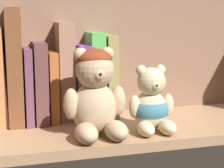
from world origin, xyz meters
TOP-DOWN VIEW (x-y plane):
  - shelf_board at (0.00, 0.00)cm, footprint 77.37×24.50cm
  - shelf_back_panel at (0.00, 12.85)cm, footprint 79.77×1.20cm
  - book_4 at (-25.73, 9.03)cm, footprint 2.74×10.77cm
  - book_5 at (-22.72, 9.03)cm, footprint 3.14×13.03cm
  - book_6 at (-19.97, 9.03)cm, footprint 1.62×13.16cm
  - book_7 at (-17.42, 9.03)cm, footprint 2.74×13.25cm
  - book_8 at (-14.74, 9.03)cm, footprint 1.88×11.78cm
  - book_9 at (-11.71, 9.03)cm, footprint 3.47×9.16cm
  - book_10 at (-8.20, 9.03)cm, footprint 3.46×13.87cm
  - book_11 at (-4.80, 9.03)cm, footprint 3.22×9.19cm
  - book_12 at (-1.66, 9.03)cm, footprint 2.63×10.37cm
  - teddy_bear_larger at (-8.10, -5.32)cm, footprint 12.45×12.61cm
  - teddy_bear_smaller at (3.43, -5.30)cm, footprint 9.74×10.16cm

SIDE VIEW (x-z plane):
  - shelf_board at x=0.00cm, z-range 0.00..2.00cm
  - teddy_bear_smaller at x=3.43cm, z-range 0.57..13.95cm
  - book_8 at x=-14.74cm, z-range 2.00..17.36cm
  - teddy_bear_larger at x=-8.10cm, z-range 1.56..18.66cm
  - book_6 at x=-19.97cm, z-range 2.00..18.34cm
  - book_10 at x=-8.20cm, z-range 1.95..18.77cm
  - book_7 at x=-17.42cm, z-range 2.00..19.48cm
  - book_12 at x=-1.66cm, z-range 1.98..20.78cm
  - book_11 at x=-4.80cm, z-range 2.00..21.44cm
  - book_4 at x=-25.73cm, z-range 1.97..22.71cm
  - book_9 at x=-11.71cm, z-range 2.00..23.67cm
  - book_5 at x=-22.72cm, z-range 2.00..26.68cm
  - shelf_back_panel at x=0.00cm, z-range 0.00..29.71cm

